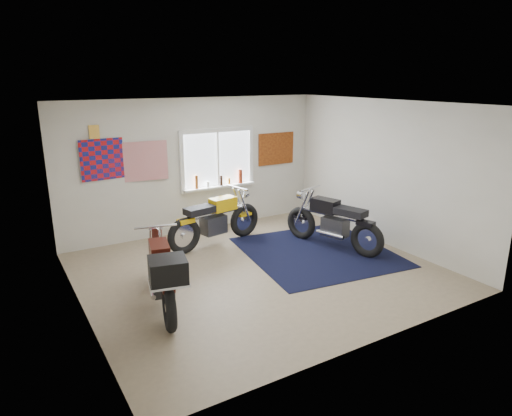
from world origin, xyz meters
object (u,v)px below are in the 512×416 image
yellow_triumph (215,221)px  maroon_tourer (163,275)px  black_chrome_bike (333,223)px  navy_rug (317,252)px

yellow_triumph → maroon_tourer: (-1.73, -1.96, 0.07)m
yellow_triumph → black_chrome_bike: bearing=-45.7°
navy_rug → maroon_tourer: 3.26m
maroon_tourer → yellow_triumph: bearing=-28.5°
yellow_triumph → maroon_tourer: size_ratio=1.04×
yellow_triumph → maroon_tourer: bearing=-142.0°
navy_rug → yellow_triumph: (-1.42, 1.32, 0.46)m
black_chrome_bike → maroon_tourer: black_chrome_bike is taller
navy_rug → black_chrome_bike: size_ratio=1.28×
maroon_tourer → black_chrome_bike: bearing=-66.0°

